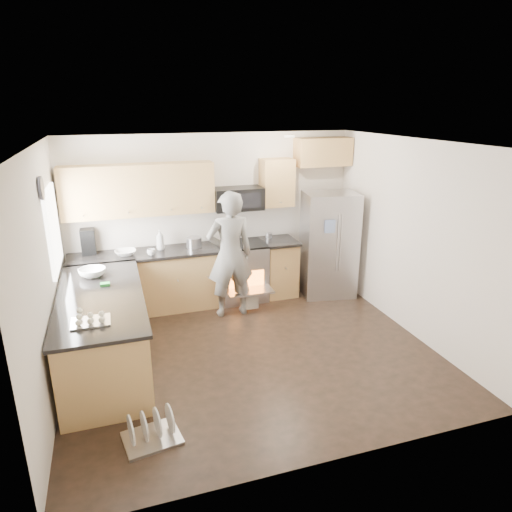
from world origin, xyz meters
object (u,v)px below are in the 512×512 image
object	(u,v)px
refrigerator	(329,245)
dish_rack	(152,432)
stove_range	(241,259)
person	(230,255)

from	to	relation	value
refrigerator	dish_rack	xyz separation A→B (m)	(-3.14, -2.69, -0.76)
stove_range	refrigerator	world-z (taller)	stove_range
stove_range	person	world-z (taller)	person
refrigerator	person	distance (m)	1.75
stove_range	person	size ratio (longest dim) A/B	0.96
refrigerator	person	size ratio (longest dim) A/B	0.91
stove_range	refrigerator	xyz separation A→B (m)	(1.42, -0.24, 0.17)
refrigerator	dish_rack	bearing A→B (deg)	-129.47
refrigerator	dish_rack	distance (m)	4.20
refrigerator	dish_rack	size ratio (longest dim) A/B	2.97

